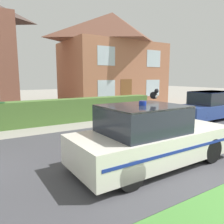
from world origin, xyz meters
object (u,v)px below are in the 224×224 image
at_px(cat, 154,95).
at_px(house_right, 112,58).
at_px(neighbour_car_near, 209,106).
at_px(police_car, 150,137).

relative_size(cat, house_right, 0.04).
bearing_deg(house_right, neighbour_car_near, -86.82).
xyz_separation_m(police_car, cat, (0.24, 0.17, 1.06)).
height_order(police_car, house_right, house_right).
bearing_deg(police_car, house_right, 61.25).
xyz_separation_m(police_car, house_right, (6.32, 11.89, 3.09)).
bearing_deg(neighbour_car_near, cat, 22.32).
relative_size(police_car, neighbour_car_near, 1.07).
distance_m(neighbour_car_near, house_right, 9.43).
height_order(police_car, neighbour_car_near, police_car).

